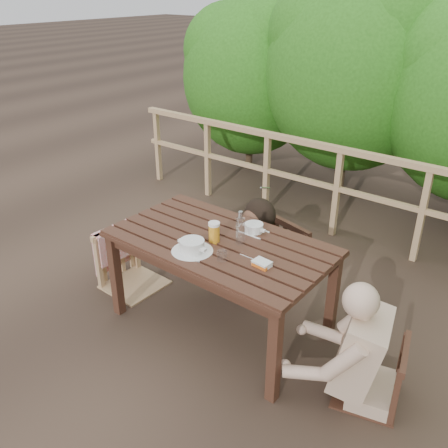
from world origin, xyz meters
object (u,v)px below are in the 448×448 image
Objects in this scene: chair_left at (130,238)px; beer_glass at (214,233)px; butter_tub at (262,265)px; diner_right at (386,312)px; soup_near at (192,247)px; tumbler at (222,257)px; chair_far at (272,233)px; chair_right at (375,345)px; table at (220,284)px; soup_far at (254,228)px; bottle at (240,229)px; woman at (274,217)px.

chair_left reaches higher than beer_glass.
diner_right is at bearing 12.81° from butter_tub.
soup_near is 2.41× the size of butter_tub.
diner_right is 16.91× the size of tumbler.
chair_far is at bearing 90.17° from beer_glass.
tumbler is at bearing -91.71° from chair_right.
table is 13.27× the size of butter_tub.
chair_left is 4.15× the size of soup_far.
bottle reaches higher than table.
soup_near is at bearing -108.54° from soup_far.
chair_left reaches higher than soup_near.
soup_near is (-0.05, -0.25, 0.44)m from table.
chair_right is at bearing -16.61° from chair_far.
table is at bearing 57.09° from beer_glass.
chair_left is at bearing -163.40° from soup_far.
table is at bearing -161.56° from bottle.
woman reaches higher than bottle.
bottle is at bearing 55.65° from soup_near.
chair_right is (1.29, -0.76, -0.08)m from chair_far.
tumbler is at bearing -81.61° from soup_far.
tumbler is (0.19, -0.22, 0.43)m from table.
butter_tub is (1.43, -0.06, 0.29)m from chair_left.
diner_right is 5.15× the size of bottle.
bottle is at bearing 74.17° from diner_right.
diner_right is at bearing -12.42° from soup_far.
chair_far is 0.72× the size of diner_right.
chair_left is at bearing -124.74° from chair_far.
chair_left is 5.99× the size of beer_glass.
chair_far is (-0.03, 0.78, 0.13)m from table.
tumbler is at bearing -154.03° from butter_tub.
chair_left is 3.33× the size of soup_near.
diner_right is 0.85m from butter_tub.
tumbler is (0.07, -0.49, 0.00)m from soup_far.
chair_right is at bearing 2.32° from beer_glass.
diner_right reaches higher than chair_right.
chair_far reaches higher than chair_right.
woman is (0.00, 0.02, 0.15)m from chair_far.
soup_far is 1.94× the size of butter_tub.
soup_near is 0.55m from soup_far.
diner_right is at bearing 2.27° from beer_glass.
chair_far is at bearing 102.46° from tumbler.
diner_right reaches higher than table.
chair_right is at bearing 0.67° from table.
diner_right is 8.48× the size of beer_glass.
tumbler is 0.67× the size of butter_tub.
tumbler reaches higher than soup_far.
table is at bearing 170.29° from butter_tub.
beer_glass is at bearing -75.85° from chair_far.
beer_glass is 1.99× the size of tumbler.
beer_glass is 0.20m from bottle.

